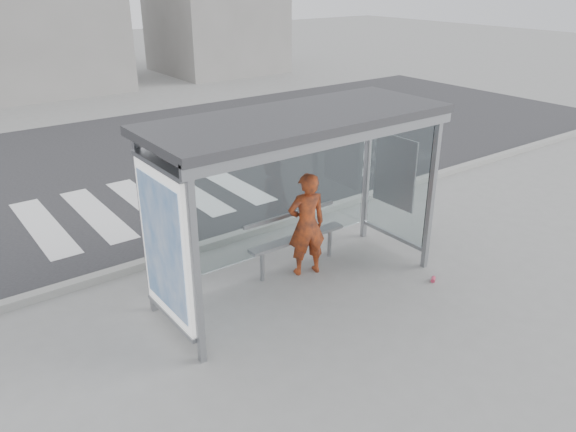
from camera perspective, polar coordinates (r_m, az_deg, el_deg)
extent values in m
plane|color=gray|center=(8.49, 1.05, -7.17)|extent=(80.00, 80.00, 0.00)
cube|color=#262628|center=(14.20, -16.47, 4.86)|extent=(30.00, 10.00, 0.01)
cube|color=gray|center=(9.89, -5.85, -2.17)|extent=(30.00, 0.18, 0.12)
cube|color=silver|center=(11.32, -23.62, -1.03)|extent=(0.55, 3.00, 0.00)
cube|color=silver|center=(11.53, -18.87, 0.18)|extent=(0.55, 3.00, 0.00)
cube|color=silver|center=(11.83, -14.33, 1.33)|extent=(0.55, 3.00, 0.00)
cube|color=silver|center=(12.20, -10.03, 2.41)|extent=(0.55, 3.00, 0.00)
cube|color=silver|center=(12.64, -6.00, 3.41)|extent=(0.55, 3.00, 0.00)
cube|color=gray|center=(6.43, -9.33, -5.51)|extent=(0.08, 0.08, 2.50)
cube|color=gray|center=(8.77, 14.38, 2.21)|extent=(0.08, 0.08, 2.50)
cube|color=gray|center=(7.58, -14.29, -1.25)|extent=(0.08, 0.08, 2.50)
cube|color=gray|center=(9.65, 8.04, 4.69)|extent=(0.08, 0.08, 2.50)
cube|color=#2D2D30|center=(7.50, 1.19, 9.87)|extent=(4.25, 1.65, 0.12)
cube|color=gray|center=(6.97, 5.04, 7.76)|extent=(4.25, 0.06, 0.18)
cube|color=white|center=(8.42, -1.79, 2.43)|extent=(3.80, 0.02, 2.00)
cube|color=white|center=(6.97, -12.06, -2.84)|extent=(0.15, 1.25, 2.00)
cube|color=#326BB5|center=(7.00, -11.43, -2.66)|extent=(0.01, 1.10, 1.70)
cylinder|color=orange|center=(7.11, -12.40, -0.11)|extent=(0.02, 0.32, 0.32)
cube|color=white|center=(9.18, 11.09, 3.81)|extent=(0.03, 1.25, 2.00)
cube|color=beige|center=(9.16, 10.78, 4.45)|extent=(0.03, 0.86, 1.16)
cube|color=slate|center=(24.25, -27.06, 16.87)|extent=(8.00, 5.00, 5.00)
imported|color=#C54312|center=(8.50, 1.90, -0.87)|extent=(0.68, 0.54, 1.64)
cube|color=gray|center=(8.75, 0.96, -2.26)|extent=(1.72, 0.21, 0.05)
cylinder|color=gray|center=(8.53, -2.63, -5.09)|extent=(0.07, 0.07, 0.50)
cylinder|color=gray|center=(9.25, 4.24, -2.71)|extent=(0.07, 0.07, 0.50)
cube|color=gray|center=(8.75, 0.22, 0.14)|extent=(1.72, 0.04, 0.06)
cylinder|color=#DB4060|center=(8.88, 14.54, -6.25)|extent=(0.13, 0.12, 0.06)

